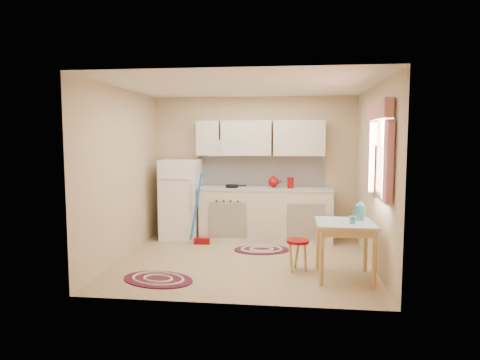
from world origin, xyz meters
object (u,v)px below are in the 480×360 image
Objects in this scene: stool at (298,255)px; table at (345,251)px; base_cabinets at (266,215)px; fridge at (181,199)px.

table is at bearing -22.43° from stool.
base_cabinets is 2.20m from table.
table reaches higher than stool.
stool is at bearing -72.45° from base_cabinets.
fridge reaches higher than stool.
table is (1.11, -1.90, -0.08)m from base_cabinets.
base_cabinets is 5.36× the size of stool.
fridge is 1.51m from base_cabinets.
fridge is 3.33× the size of stool.
stool is at bearing -38.58° from fridge.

